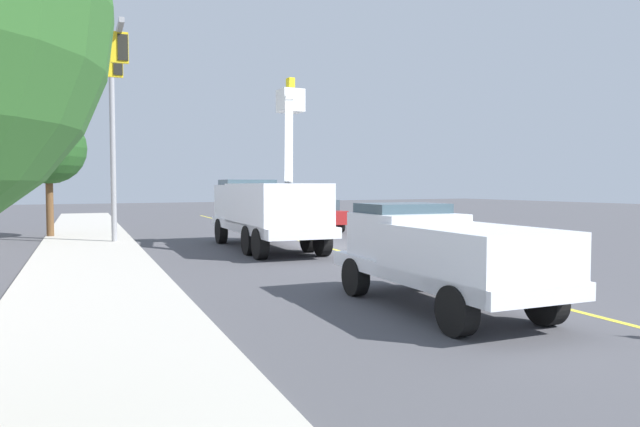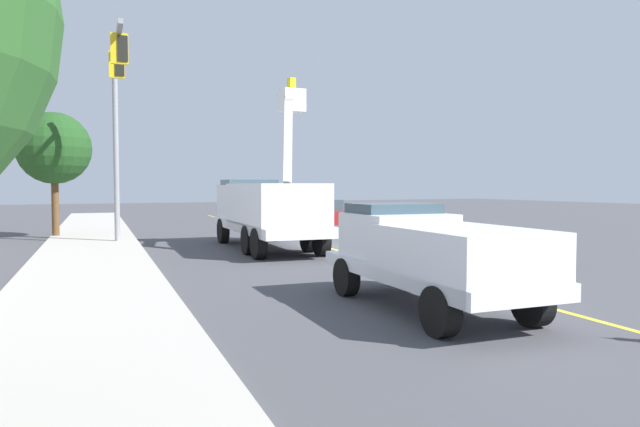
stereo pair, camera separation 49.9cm
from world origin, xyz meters
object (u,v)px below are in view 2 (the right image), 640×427
at_px(service_pickup_truck, 429,253).
at_px(passing_minivan, 317,213).
at_px(traffic_signal_mast, 117,102).
at_px(traffic_cone_mid_front, 283,229).
at_px(utility_bucket_truck, 267,207).

distance_m(service_pickup_truck, passing_minivan, 19.65).
bearing_deg(traffic_signal_mast, traffic_cone_mid_front, -80.61).
distance_m(passing_minivan, traffic_cone_mid_front, 4.68).
distance_m(service_pickup_truck, traffic_signal_mast, 15.45).
bearing_deg(service_pickup_truck, utility_bucket_truck, -4.12).
height_order(service_pickup_truck, traffic_cone_mid_front, service_pickup_truck).
height_order(utility_bucket_truck, traffic_cone_mid_front, utility_bucket_truck).
relative_size(utility_bucket_truck, traffic_signal_mast, 1.01).
bearing_deg(service_pickup_truck, traffic_cone_mid_front, -11.17).
distance_m(utility_bucket_truck, service_pickup_truck, 11.56).
bearing_deg(traffic_signal_mast, service_pickup_truck, -162.99).
bearing_deg(passing_minivan, utility_bucket_truck, 142.12).
relative_size(utility_bucket_truck, passing_minivan, 1.70).
xyz_separation_m(service_pickup_truck, traffic_cone_mid_front, (15.33, -3.03, -0.71)).
bearing_deg(passing_minivan, traffic_signal_mast, 112.82).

